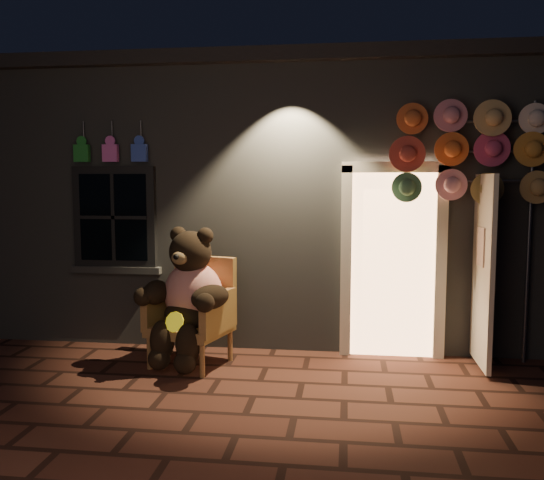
# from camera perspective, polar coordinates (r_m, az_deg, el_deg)

# --- Properties ---
(ground) EXTENTS (60.00, 60.00, 0.00)m
(ground) POSITION_cam_1_polar(r_m,az_deg,el_deg) (5.50, -1.87, -15.23)
(ground) COLOR #512A1E
(ground) RESTS_ON ground
(shop_building) EXTENTS (7.30, 5.95, 3.51)m
(shop_building) POSITION_cam_1_polar(r_m,az_deg,el_deg) (9.09, 2.20, 4.34)
(shop_building) COLOR slate
(shop_building) RESTS_ON ground
(wicker_armchair) EXTENTS (0.94, 0.89, 1.15)m
(wicker_armchair) POSITION_cam_1_polar(r_m,az_deg,el_deg) (6.35, -7.66, -6.98)
(wicker_armchair) COLOR #B06F44
(wicker_armchair) RESTS_ON ground
(teddy_bear) EXTENTS (1.02, 0.92, 1.45)m
(teddy_bear) POSITION_cam_1_polar(r_m,az_deg,el_deg) (6.18, -8.27, -5.55)
(teddy_bear) COLOR red
(teddy_bear) RESTS_ON ground
(hat_rack) EXTENTS (1.76, 0.22, 2.84)m
(hat_rack) POSITION_cam_1_polar(r_m,az_deg,el_deg) (6.48, 19.36, 8.10)
(hat_rack) COLOR #59595E
(hat_rack) RESTS_ON ground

